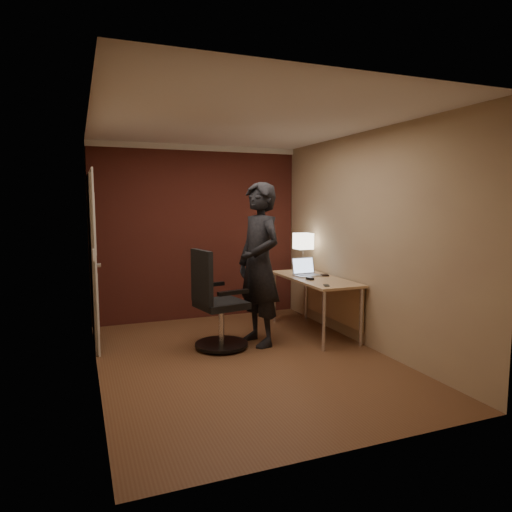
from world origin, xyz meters
The scene contains 9 objects.
room centered at (-0.27, 1.54, 1.37)m, with size 4.00×4.00×4.00m.
desk centered at (1.25, 0.61, 0.60)m, with size 0.60×1.50×0.73m.
desk_lamp centered at (1.29, 1.15, 1.15)m, with size 0.22×0.22×0.54m.
laptop centered at (1.15, 0.81, 0.79)m, with size 0.35×0.28×0.23m.
mouse centered at (1.04, 0.47, 0.75)m, with size 0.06×0.10×0.03m, color black.
phone centered at (1.02, 0.04, 0.73)m, with size 0.06×0.12×0.01m, color black.
wallet centered at (1.37, 0.68, 0.74)m, with size 0.09×0.11×0.02m, color black.
office_chair centered at (-0.19, 0.44, 0.50)m, with size 0.62×0.69×1.13m.
person centered at (0.35, 0.45, 0.96)m, with size 0.70×0.46×1.92m, color black.
Camera 1 is at (-1.63, -4.49, 1.68)m, focal length 32.00 mm.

